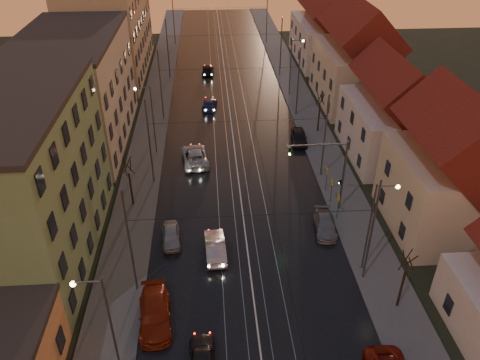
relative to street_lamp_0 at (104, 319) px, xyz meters
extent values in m
cube|color=black|center=(9.10, 38.00, -4.87)|extent=(16.00, 120.00, 0.04)
cube|color=#4C4C4C|center=(-0.90, 38.00, -4.81)|extent=(4.00, 120.00, 0.15)
cube|color=#4C4C4C|center=(19.10, 38.00, -4.81)|extent=(4.00, 120.00, 0.15)
cube|color=gray|center=(6.90, 38.00, -4.83)|extent=(0.06, 120.00, 0.03)
cube|color=gray|center=(8.33, 38.00, -4.83)|extent=(0.06, 120.00, 0.03)
cube|color=gray|center=(9.87, 38.00, -4.83)|extent=(0.06, 120.00, 0.03)
cube|color=gray|center=(11.30, 38.00, -4.83)|extent=(0.06, 120.00, 0.03)
cube|color=#688856|center=(-8.40, 12.00, 1.61)|extent=(10.00, 18.00, 13.00)
cube|color=#BAAB90|center=(-8.40, 32.00, 1.11)|extent=(10.00, 20.00, 12.00)
cube|color=tan|center=(-8.40, 56.00, 2.11)|extent=(10.00, 24.00, 14.00)
cube|color=beige|center=(26.10, 13.00, -1.39)|extent=(8.50, 10.00, 7.00)
pyramid|color=#5A1417|center=(26.10, 13.00, 4.01)|extent=(8.67, 10.20, 3.80)
cube|color=beige|center=(26.10, 26.00, -1.89)|extent=(9.00, 12.00, 6.00)
pyramid|color=#5A1417|center=(26.10, 26.00, 2.71)|extent=(9.18, 12.24, 3.20)
cube|color=beige|center=(26.10, 41.00, -1.14)|extent=(9.00, 14.00, 7.50)
pyramid|color=#5A1417|center=(26.10, 41.00, 4.61)|extent=(9.18, 14.28, 4.00)
cube|color=beige|center=(26.10, 59.00, -1.64)|extent=(9.00, 16.00, 6.50)
pyramid|color=#5A1417|center=(26.10, 59.00, 3.36)|extent=(9.18, 16.32, 3.50)
cylinder|color=#595B60|center=(0.50, 7.00, -0.39)|extent=(0.16, 0.16, 9.00)
cylinder|color=#595B60|center=(17.70, 7.00, -0.39)|extent=(0.16, 0.16, 9.00)
cylinder|color=#595B60|center=(0.50, 22.00, -0.39)|extent=(0.16, 0.16, 9.00)
cylinder|color=#595B60|center=(17.70, 22.00, -0.39)|extent=(0.16, 0.16, 9.00)
cylinder|color=#595B60|center=(0.50, 37.00, -0.39)|extent=(0.16, 0.16, 9.00)
cylinder|color=#595B60|center=(17.70, 37.00, -0.39)|extent=(0.16, 0.16, 9.00)
cylinder|color=#595B60|center=(0.50, 52.00, -0.39)|extent=(0.16, 0.16, 9.00)
cylinder|color=#595B60|center=(17.70, 52.00, -0.39)|extent=(0.16, 0.16, 9.00)
cylinder|color=#595B60|center=(0.50, 70.00, -0.39)|extent=(0.16, 0.16, 9.00)
cylinder|color=#595B60|center=(17.70, 70.00, -0.39)|extent=(0.16, 0.16, 9.00)
cylinder|color=#595B60|center=(0.30, 0.00, -0.89)|extent=(0.14, 0.14, 8.00)
cylinder|color=#595B60|center=(-0.50, 0.00, 2.91)|extent=(1.60, 0.10, 0.10)
sphere|color=#FFD88C|center=(-1.22, 0.00, 2.81)|extent=(0.32, 0.32, 0.32)
cylinder|color=#595B60|center=(17.90, 8.00, -0.89)|extent=(0.14, 0.14, 8.00)
cylinder|color=#595B60|center=(18.70, 8.00, 2.91)|extent=(1.60, 0.10, 0.10)
sphere|color=#FFD88C|center=(19.42, 8.00, 2.81)|extent=(0.32, 0.32, 0.32)
cylinder|color=#595B60|center=(0.30, 28.00, -0.89)|extent=(0.14, 0.14, 8.00)
cylinder|color=#595B60|center=(-0.50, 28.00, 2.91)|extent=(1.60, 0.10, 0.10)
sphere|color=#FFD88C|center=(-1.22, 28.00, 2.81)|extent=(0.32, 0.32, 0.32)
cylinder|color=#595B60|center=(17.90, 44.00, -0.89)|extent=(0.14, 0.14, 8.00)
cylinder|color=#595B60|center=(18.70, 44.00, 2.91)|extent=(1.60, 0.10, 0.10)
sphere|color=#FFD88C|center=(19.42, 44.00, 2.81)|extent=(0.32, 0.32, 0.32)
cylinder|color=#595B60|center=(18.10, 16.00, -1.29)|extent=(0.20, 0.20, 7.20)
cylinder|color=#595B60|center=(15.50, 16.00, 2.01)|extent=(5.20, 0.14, 0.14)
imported|color=black|center=(13.10, 16.00, 1.41)|extent=(0.15, 0.18, 0.90)
sphere|color=#19FF3F|center=(13.10, 15.88, 1.26)|extent=(0.20, 0.20, 0.20)
cylinder|color=black|center=(-1.10, 18.00, -3.14)|extent=(0.18, 0.18, 3.50)
cylinder|color=black|center=(-0.86, 18.09, -0.59)|extent=(0.37, 0.92, 1.61)
cylinder|color=black|center=(-1.18, 18.23, -0.59)|extent=(0.91, 0.40, 1.61)
cylinder|color=black|center=(-1.33, 17.91, -0.59)|extent=(0.37, 0.92, 1.61)
cylinder|color=black|center=(-0.97, 17.78, -0.59)|extent=(0.84, 0.54, 1.62)
cylinder|color=black|center=(19.30, 4.00, -3.14)|extent=(0.18, 0.18, 3.50)
cylinder|color=black|center=(19.54, 4.09, -0.59)|extent=(0.37, 0.92, 1.61)
cylinder|color=black|center=(19.22, 4.23, -0.59)|extent=(0.91, 0.40, 1.61)
cylinder|color=black|center=(19.07, 3.91, -0.59)|extent=(0.37, 0.92, 1.61)
cylinder|color=black|center=(19.43, 3.78, -0.59)|extent=(0.84, 0.54, 1.62)
cylinder|color=black|center=(19.50, 32.00, -3.14)|extent=(0.18, 0.18, 3.50)
cylinder|color=black|center=(19.74, 32.09, -0.59)|extent=(0.37, 0.92, 1.61)
cylinder|color=black|center=(19.42, 32.23, -0.59)|extent=(0.91, 0.40, 1.61)
cylinder|color=black|center=(19.27, 31.91, -0.59)|extent=(0.37, 0.92, 1.61)
cylinder|color=black|center=(19.63, 31.78, -0.59)|extent=(0.84, 0.54, 1.62)
imported|color=black|center=(5.36, -0.01, -4.17)|extent=(1.77, 4.21, 1.42)
imported|color=#ACABB1|center=(6.45, 10.60, -4.14)|extent=(1.83, 4.63, 1.50)
imported|color=#B1B1B1|center=(4.64, 25.64, -4.10)|extent=(3.27, 5.92, 1.57)
imported|color=navy|center=(6.45, 39.99, -4.26)|extent=(2.27, 4.52, 1.26)
imported|color=black|center=(6.40, 53.44, -4.14)|extent=(1.99, 4.48, 1.50)
imported|color=maroon|center=(2.12, 3.89, -4.13)|extent=(2.64, 5.40, 1.51)
imported|color=#A5A5AA|center=(2.76, 12.45, -4.26)|extent=(1.80, 3.80, 1.26)
imported|color=gray|center=(16.08, 13.01, -4.27)|extent=(2.13, 4.39, 1.23)
imported|color=black|center=(16.70, 29.36, -4.16)|extent=(2.04, 4.40, 1.46)
camera|label=1|loc=(6.39, -18.59, 20.86)|focal=35.00mm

